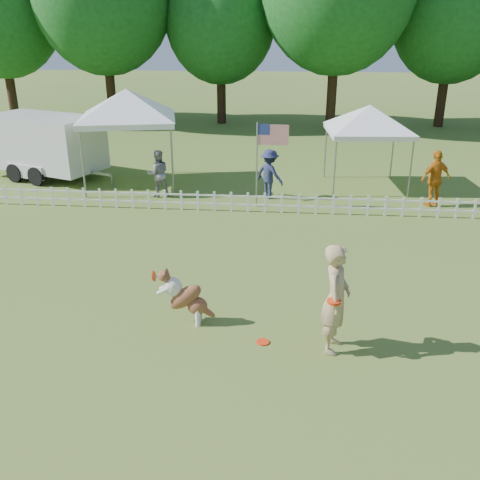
% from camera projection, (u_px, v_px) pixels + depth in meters
% --- Properties ---
extents(ground, '(120.00, 120.00, 0.00)m').
position_uv_depth(ground, '(230.00, 340.00, 9.42)').
color(ground, '#3B631F').
rests_on(ground, ground).
extents(picket_fence, '(22.00, 0.08, 0.60)m').
position_uv_depth(picket_fence, '(256.00, 202.00, 15.77)').
color(picket_fence, white).
rests_on(picket_fence, ground).
extents(handler, '(0.59, 0.78, 1.92)m').
position_uv_depth(handler, '(336.00, 299.00, 8.82)').
color(handler, tan).
rests_on(handler, ground).
extents(dog, '(1.03, 0.36, 1.06)m').
position_uv_depth(dog, '(186.00, 297.00, 9.78)').
color(dog, brown).
rests_on(dog, ground).
extents(frisbee_on_turf, '(0.26, 0.26, 0.02)m').
position_uv_depth(frisbee_on_turf, '(263.00, 342.00, 9.33)').
color(frisbee_on_turf, red).
rests_on(frisbee_on_turf, ground).
extents(canopy_tent_left, '(3.66, 3.66, 3.16)m').
position_uv_depth(canopy_tent_left, '(129.00, 139.00, 18.13)').
color(canopy_tent_left, white).
rests_on(canopy_tent_left, ground).
extents(canopy_tent_right, '(2.79, 2.79, 2.70)m').
position_uv_depth(canopy_tent_right, '(366.00, 148.00, 17.90)').
color(canopy_tent_right, white).
rests_on(canopy_tent_right, ground).
extents(cargo_trailer, '(5.59, 3.94, 2.25)m').
position_uv_depth(cargo_trailer, '(45.00, 146.00, 19.19)').
color(cargo_trailer, silver).
rests_on(cargo_trailer, ground).
extents(flag_pole, '(0.99, 0.13, 2.56)m').
position_uv_depth(flag_pole, '(257.00, 165.00, 15.91)').
color(flag_pole, gray).
rests_on(flag_pole, ground).
extents(spectator_a, '(0.89, 0.80, 1.51)m').
position_uv_depth(spectator_a, '(158.00, 174.00, 17.09)').
color(spectator_a, gray).
rests_on(spectator_a, ground).
extents(spectator_b, '(1.16, 1.08, 1.57)m').
position_uv_depth(spectator_b, '(270.00, 174.00, 16.91)').
color(spectator_b, '#242A4D').
rests_on(spectator_b, ground).
extents(spectator_c, '(1.09, 0.82, 1.72)m').
position_uv_depth(spectator_c, '(435.00, 179.00, 16.12)').
color(spectator_c, '#C67017').
rests_on(spectator_c, ground).
extents(tree_far_left, '(6.60, 6.60, 11.00)m').
position_uv_depth(tree_far_left, '(0.00, 19.00, 29.01)').
color(tree_far_left, '#154B19').
rests_on(tree_far_left, ground).
extents(tree_left, '(7.40, 7.40, 12.00)m').
position_uv_depth(tree_left, '(104.00, 8.00, 27.83)').
color(tree_left, '#154B19').
rests_on(tree_left, ground).
extents(tree_center_left, '(6.00, 6.00, 9.80)m').
position_uv_depth(tree_center_left, '(221.00, 31.00, 28.64)').
color(tree_center_left, '#154B19').
rests_on(tree_center_left, ground).
extents(tree_center_right, '(7.60, 7.60, 12.60)m').
position_uv_depth(tree_center_right, '(337.00, 1.00, 26.21)').
color(tree_center_right, '#154B19').
rests_on(tree_center_right, ground).
extents(tree_right, '(6.20, 6.20, 10.40)m').
position_uv_depth(tree_right, '(452.00, 25.00, 27.48)').
color(tree_right, '#154B19').
rests_on(tree_right, ground).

